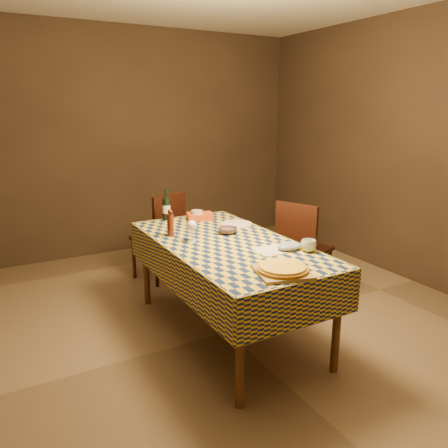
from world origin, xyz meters
The scene contains 16 objects.
room centered at (0.00, 0.00, 1.35)m, with size 5.00×5.10×2.70m.
dining_table centered at (0.00, 0.00, 0.69)m, with size 0.94×1.84×0.77m.
cutting_board centered at (-0.02, -0.74, 0.78)m, with size 0.32×0.32×0.02m, color #9B7E48.
pizza centered at (-0.02, -0.74, 0.81)m, with size 0.39×0.39×0.03m.
pepper_mill centered at (-0.32, 0.35, 0.87)m, with size 0.06×0.06×0.22m.
bowl centered at (0.12, 0.20, 0.79)m, with size 0.16×0.16×0.05m, color #5C424D.
wine_glass centered at (-0.22, 0.15, 0.89)m, with size 0.09×0.09×0.16m.
wine_bottle centered at (-0.15, 0.86, 0.88)m, with size 0.08×0.08×0.28m.
deli_tub centered at (0.09, 0.73, 0.81)m, with size 0.10×0.10×0.09m, color silver.
takeout_container centered at (0.12, 0.73, 0.80)m, with size 0.23×0.16×0.06m, color #C64A1A.
white_plate centered at (0.31, 0.39, 0.78)m, with size 0.27×0.27×0.02m, color white.
tumbler centered at (0.40, -0.48, 0.81)m, with size 0.11×0.11×0.09m, color silver.
flour_patch centered at (0.20, -0.33, 0.77)m, with size 0.28×0.21×0.00m, color silver.
flour_bag centered at (0.30, -0.38, 0.80)m, with size 0.19×0.14×0.06m, color #8F9DB7.
chair_far centered at (-0.03, 1.31, 0.52)m, with size 0.54×0.55×0.93m.
chair_right centered at (0.97, 0.29, 0.52)m, with size 0.56×0.55×0.93m.
Camera 1 is at (-1.58, -2.78, 1.77)m, focal length 35.00 mm.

